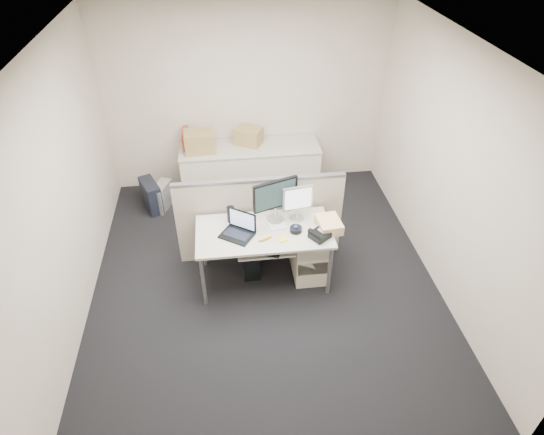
{
  "coord_description": "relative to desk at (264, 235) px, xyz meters",
  "views": [
    {
      "loc": [
        -0.38,
        -3.89,
        3.88
      ],
      "look_at": [
        0.11,
        0.15,
        0.79
      ],
      "focal_mm": 30.0,
      "sensor_mm": 36.0,
      "label": 1
    }
  ],
  "objects": [
    {
      "name": "wall_right",
      "position": [
        2.0,
        0.0,
        0.69
      ],
      "size": [
        0.02,
        4.5,
        2.7
      ],
      "primitive_type": "cube",
      "color": "#BAADA0",
      "rests_on": "ground"
    },
    {
      "name": "keyboard_tray",
      "position": [
        0.0,
        -0.18,
        -0.04
      ],
      "size": [
        0.62,
        0.32,
        0.02
      ],
      "primitive_type": "cube",
      "color": "#ADACA2",
      "rests_on": "desk"
    },
    {
      "name": "keyboard",
      "position": [
        -0.05,
        -0.22,
        -0.02
      ],
      "size": [
        0.44,
        0.28,
        0.02
      ],
      "primitive_type": "cube",
      "rotation": [
        0.0,
        0.0,
        -0.35
      ],
      "color": "black",
      "rests_on": "keyboard_tray"
    },
    {
      "name": "laptop",
      "position": [
        -0.3,
        -0.05,
        0.19
      ],
      "size": [
        0.43,
        0.4,
        0.26
      ],
      "primitive_type": "cube",
      "rotation": [
        0.0,
        0.0,
        -0.6
      ],
      "color": "black",
      "rests_on": "desk"
    },
    {
      "name": "desk",
      "position": [
        0.0,
        0.0,
        0.0
      ],
      "size": [
        1.5,
        0.75,
        0.73
      ],
      "color": "#ADACA2",
      "rests_on": "floor"
    },
    {
      "name": "wall_back",
      "position": [
        0.0,
        2.25,
        0.69
      ],
      "size": [
        4.0,
        0.02,
        2.7
      ],
      "primitive_type": "cube",
      "color": "#BAADA0",
      "rests_on": "ground"
    },
    {
      "name": "sticky_pad",
      "position": [
        0.18,
        -0.18,
        0.07
      ],
      "size": [
        0.1,
        0.1,
        0.01
      ],
      "primitive_type": "cube",
      "rotation": [
        0.0,
        0.0,
        0.39
      ],
      "color": "yellow",
      "rests_on": "desk"
    },
    {
      "name": "cubicle_partition",
      "position": [
        0.0,
        0.45,
        -0.11
      ],
      "size": [
        2.0,
        0.06,
        1.1
      ],
      "primitive_type": "cube",
      "color": "#A59E8A",
      "rests_on": "floor"
    },
    {
      "name": "monitor_small",
      "position": [
        0.4,
        0.18,
        0.28
      ],
      "size": [
        0.37,
        0.22,
        0.42
      ],
      "primitive_type": "cube",
      "rotation": [
        0.0,
        0.0,
        0.15
      ],
      "color": "#B7B7BC",
      "rests_on": "desk"
    },
    {
      "name": "monitor_main",
      "position": [
        0.15,
        0.18,
        0.33
      ],
      "size": [
        0.56,
        0.37,
        0.53
      ],
      "primitive_type": "cube",
      "rotation": [
        0.0,
        0.0,
        0.34
      ],
      "color": "black",
      "rests_on": "desk"
    },
    {
      "name": "banana",
      "position": [
        0.0,
        -0.15,
        0.08
      ],
      "size": [
        0.17,
        0.1,
        0.04
      ],
      "primitive_type": "ellipsoid",
      "rotation": [
        0.0,
        0.0,
        0.4
      ],
      "color": "gold",
      "rests_on": "desk"
    },
    {
      "name": "red_binder",
      "position": [
        -0.9,
        2.03,
        0.2
      ],
      "size": [
        0.09,
        0.31,
        0.29
      ],
      "primitive_type": "cube",
      "rotation": [
        0.0,
        0.0,
        -0.06
      ],
      "color": "maroon",
      "rests_on": "back_counter"
    },
    {
      "name": "trackball",
      "position": [
        0.35,
        -0.05,
        0.09
      ],
      "size": [
        0.16,
        0.16,
        0.05
      ],
      "primitive_type": "cylinder",
      "rotation": [
        0.0,
        0.0,
        0.19
      ],
      "color": "black",
      "rests_on": "desk"
    },
    {
      "name": "manila_folders",
      "position": [
        0.72,
        -0.05,
        0.12
      ],
      "size": [
        0.27,
        0.34,
        0.12
      ],
      "primitive_type": "cube",
      "rotation": [
        0.0,
        0.0,
        0.1
      ],
      "color": "#DCBA86",
      "rests_on": "desk"
    },
    {
      "name": "drawer_pedestal",
      "position": [
        0.55,
        0.05,
        -0.34
      ],
      "size": [
        0.4,
        0.55,
        0.65
      ],
      "primitive_type": "cube",
      "color": "beige",
      "rests_on": "floor"
    },
    {
      "name": "cardboard_box_right",
      "position": [
        0.0,
        2.03,
        0.19
      ],
      "size": [
        0.45,
        0.41,
        0.26
      ],
      "primitive_type": "cube",
      "rotation": [
        0.0,
        0.0,
        -0.48
      ],
      "color": "olive",
      "rests_on": "back_counter"
    },
    {
      "name": "desk_phone",
      "position": [
        0.6,
        -0.18,
        0.1
      ],
      "size": [
        0.28,
        0.27,
        0.07
      ],
      "primitive_type": "cube",
      "rotation": [
        0.0,
        0.0,
        0.6
      ],
      "color": "black",
      "rests_on": "desk"
    },
    {
      "name": "floor",
      "position": [
        0.0,
        0.0,
        -0.67
      ],
      "size": [
        4.0,
        4.5,
        0.01
      ],
      "primitive_type": "cube",
      "color": "black",
      "rests_on": "ground"
    },
    {
      "name": "back_counter",
      "position": [
        0.0,
        1.93,
        -0.3
      ],
      "size": [
        2.0,
        0.6,
        0.72
      ],
      "primitive_type": "cube",
      "color": "beige",
      "rests_on": "floor"
    },
    {
      "name": "pc_tower_desk",
      "position": [
        -0.15,
        0.2,
        -0.45
      ],
      "size": [
        0.2,
        0.47,
        0.44
      ],
      "primitive_type": "cube",
      "rotation": [
        0.0,
        0.0,
        0.02
      ],
      "color": "black",
      "rests_on": "floor"
    },
    {
      "name": "pc_tower_spare_dark",
      "position": [
        -1.45,
        1.63,
        -0.45
      ],
      "size": [
        0.35,
        0.5,
        0.43
      ],
      "primitive_type": "cube",
      "rotation": [
        0.0,
        0.0,
        0.4
      ],
      "color": "black",
      "rests_on": "floor"
    },
    {
      "name": "ceiling",
      "position": [
        0.0,
        0.0,
        2.04
      ],
      "size": [
        4.0,
        4.5,
        0.01
      ],
      "primitive_type": "cube",
      "color": "white",
      "rests_on": "ground"
    },
    {
      "name": "wall_left",
      "position": [
        -2.0,
        0.0,
        0.69
      ],
      "size": [
        0.02,
        4.5,
        2.7
      ],
      "primitive_type": "cube",
      "color": "#BAADA0",
      "rests_on": "ground"
    },
    {
      "name": "cellphone",
      "position": [
        -0.15,
        0.05,
        0.07
      ],
      "size": [
        0.09,
        0.12,
        0.01
      ],
      "primitive_type": "cube",
      "rotation": [
        0.0,
        0.0,
        0.4
      ],
      "color": "black",
      "rests_on": "desk"
    },
    {
      "name": "pc_tower_spare_silver",
      "position": [
        -1.3,
        1.63,
        -0.48
      ],
      "size": [
        0.3,
        0.43,
        0.37
      ],
      "primitive_type": "cube",
      "rotation": [
        0.0,
        0.0,
        -0.37
      ],
      "color": "#B7B7BC",
      "rests_on": "floor"
    },
    {
      "name": "wall_front",
      "position": [
        0.0,
        -2.25,
        0.69
      ],
      "size": [
        4.0,
        0.02,
        2.7
      ],
      "primitive_type": "cube",
      "color": "#BAADA0",
      "rests_on": "ground"
    },
    {
      "name": "travel_mug",
      "position": [
        -0.35,
        0.22,
        0.16
      ],
      "size": [
        0.11,
        0.11,
        0.18
      ],
      "primitive_type": "cylinder",
      "rotation": [
        0.0,
        0.0,
        -0.36
      ],
      "color": "black",
      "rests_on": "desk"
    },
    {
      "name": "paper_stack",
      "position": [
        0.15,
        0.12,
        0.07
      ],
      "size": [
        0.26,
        0.3,
        0.01
      ],
      "primitive_type": "cube",
      "rotation": [
        0.0,
        0.0,
        0.24
      ],
      "color": "silver",
      "rests_on": "desk"
    },
    {
      "name": "cardboard_box_left",
      "position": [
        -0.7,
        1.9,
        0.21
      ],
      "size": [
        0.43,
        0.33,
        0.31
      ],
      "primitive_type": "cube",
      "rotation": [
        0.0,
        0.0,
        0.04
      ],
      "color": "olive",
      "rests_on": "back_counter"
    }
  ]
}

